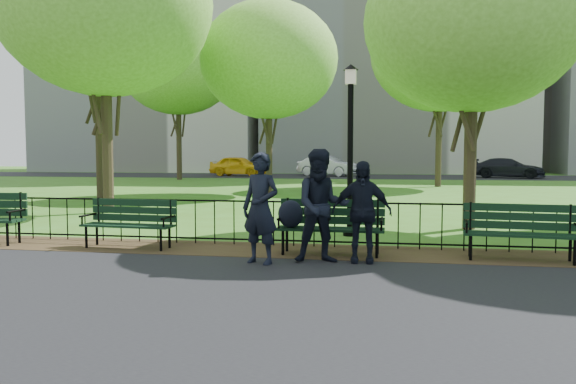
% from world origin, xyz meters
% --- Properties ---
extents(ground, '(120.00, 120.00, 0.00)m').
position_xyz_m(ground, '(0.00, 0.00, 0.00)').
color(ground, '#3D6A1C').
extents(asphalt_path, '(60.00, 9.20, 0.01)m').
position_xyz_m(asphalt_path, '(0.00, -3.40, 0.01)').
color(asphalt_path, black).
rests_on(asphalt_path, ground).
extents(dirt_strip, '(60.00, 1.60, 0.01)m').
position_xyz_m(dirt_strip, '(0.00, 1.50, 0.01)').
color(dirt_strip, '#332315').
rests_on(dirt_strip, ground).
extents(far_street, '(70.00, 9.00, 0.01)m').
position_xyz_m(far_street, '(0.00, 35.00, 0.01)').
color(far_street, black).
rests_on(far_street, ground).
extents(iron_fence, '(24.06, 0.06, 1.00)m').
position_xyz_m(iron_fence, '(0.00, 2.00, 0.50)').
color(iron_fence, black).
rests_on(iron_fence, ground).
extents(apartment_west, '(22.00, 15.00, 26.00)m').
position_xyz_m(apartment_west, '(-22.00, 48.00, 13.00)').
color(apartment_west, beige).
rests_on(apartment_west, ground).
extents(apartment_mid, '(24.00, 15.00, 30.00)m').
position_xyz_m(apartment_mid, '(2.00, 48.00, 15.00)').
color(apartment_mid, beige).
rests_on(apartment_mid, ground).
extents(park_bench_main, '(1.91, 0.62, 1.08)m').
position_xyz_m(park_bench_main, '(-0.13, 1.20, 0.68)').
color(park_bench_main, black).
rests_on(park_bench_main, ground).
extents(park_bench_left_a, '(1.82, 0.68, 1.02)m').
position_xyz_m(park_bench_left_a, '(-3.68, 1.34, 0.58)').
color(park_bench_left_a, black).
rests_on(park_bench_left_a, ground).
extents(park_bench_right_a, '(1.89, 0.77, 1.04)m').
position_xyz_m(park_bench_right_a, '(3.41, 1.25, 0.60)').
color(park_bench_right_a, black).
rests_on(park_bench_right_a, ground).
extents(lamppost, '(0.34, 0.34, 3.75)m').
position_xyz_m(lamppost, '(0.39, 3.65, 2.04)').
color(lamppost, black).
rests_on(lamppost, ground).
extents(tree_near_w, '(6.51, 6.51, 9.08)m').
position_xyz_m(tree_near_w, '(-7.23, 7.30, 6.30)').
color(tree_near_w, '#2D2116').
rests_on(tree_near_w, ground).
extents(tree_near_e, '(5.12, 5.12, 7.14)m').
position_xyz_m(tree_near_e, '(3.15, 5.25, 4.95)').
color(tree_near_e, '#2D2116').
rests_on(tree_near_e, ground).
extents(tree_far_c, '(6.13, 6.13, 8.55)m').
position_xyz_m(tree_far_c, '(-3.97, 15.98, 5.93)').
color(tree_far_c, '#2D2116').
rests_on(tree_far_c, ground).
extents(tree_far_e, '(7.41, 7.41, 10.33)m').
position_xyz_m(tree_far_e, '(4.01, 22.57, 7.17)').
color(tree_far_e, '#2D2116').
rests_on(tree_far_e, ground).
extents(tree_far_w, '(8.10, 8.10, 11.29)m').
position_xyz_m(tree_far_w, '(-12.68, 27.84, 7.84)').
color(tree_far_w, '#2D2116').
rests_on(tree_far_w, ground).
extents(person_left, '(0.78, 0.65, 1.83)m').
position_xyz_m(person_left, '(-0.87, 0.23, 0.93)').
color(person_left, black).
rests_on(person_left, asphalt_path).
extents(person_mid, '(1.00, 0.66, 1.89)m').
position_xyz_m(person_mid, '(0.11, 0.49, 0.95)').
color(person_mid, black).
rests_on(person_mid, asphalt_path).
extents(person_right, '(1.00, 0.44, 1.69)m').
position_xyz_m(person_right, '(0.76, 0.62, 0.86)').
color(person_right, black).
rests_on(person_right, asphalt_path).
extents(taxi, '(4.91, 2.74, 1.58)m').
position_xyz_m(taxi, '(-10.20, 34.34, 0.80)').
color(taxi, yellow).
rests_on(taxi, far_street).
extents(sedan_silver, '(5.08, 3.36, 1.58)m').
position_xyz_m(sedan_silver, '(-3.23, 35.29, 0.80)').
color(sedan_silver, '#B1B3B9').
rests_on(sedan_silver, far_street).
extents(sedan_dark, '(5.34, 3.36, 1.44)m').
position_xyz_m(sedan_dark, '(9.96, 33.89, 0.73)').
color(sedan_dark, black).
rests_on(sedan_dark, far_street).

